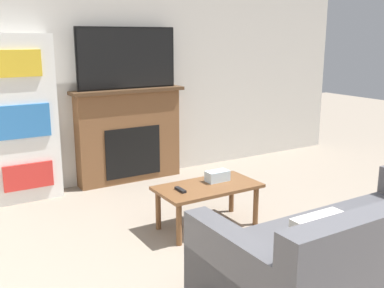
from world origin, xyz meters
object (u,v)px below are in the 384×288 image
object	(u,v)px
coffee_table	(208,191)
bookshelf	(21,119)
fireplace	(129,135)
tv	(127,58)
couch	(359,261)

from	to	relation	value
coffee_table	bookshelf	bearing A→B (deg)	127.74
fireplace	coffee_table	distance (m)	1.70
tv	fireplace	bearing A→B (deg)	90.00
couch	tv	bearing A→B (deg)	94.37
tv	couch	distance (m)	3.43
couch	bookshelf	bearing A→B (deg)	114.87
coffee_table	fireplace	bearing A→B (deg)	91.58
couch	coffee_table	xyz separation A→B (m)	(-0.20, 1.54, 0.06)
couch	coffee_table	distance (m)	1.55
bookshelf	couch	bearing A→B (deg)	-65.13
tv	coffee_table	distance (m)	2.02
tv	bookshelf	distance (m)	1.38
couch	coffee_table	world-z (taller)	couch
fireplace	coffee_table	bearing A→B (deg)	-88.42
fireplace	bookshelf	world-z (taller)	bookshelf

